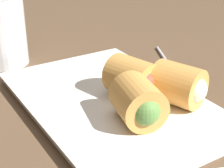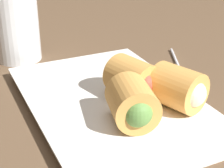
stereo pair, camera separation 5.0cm
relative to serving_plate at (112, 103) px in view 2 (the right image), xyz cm
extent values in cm
cube|color=brown|center=(-0.07, -1.82, -1.76)|extent=(180.00, 140.00, 2.00)
cube|color=white|center=(0.00, 0.00, -0.16)|extent=(31.24, 20.62, 1.20)
cube|color=white|center=(0.00, 0.00, 0.59)|extent=(32.49, 21.44, 0.30)
cylinder|color=#D19347|center=(-0.75, -2.68, 3.45)|extent=(7.28, 6.85, 5.42)
sphere|color=#B23D2D|center=(-2.88, -3.27, 3.45)|extent=(3.53, 3.53, 3.53)
cylinder|color=#D19347|center=(-6.55, 0.45, 3.45)|extent=(7.10, 6.63, 5.42)
sphere|color=#56843D|center=(-8.71, 0.95, 3.45)|extent=(3.53, 3.53, 3.53)
cylinder|color=#D19347|center=(-5.50, -6.60, 3.45)|extent=(7.52, 7.14, 5.42)
sphere|color=beige|center=(-7.59, -7.34, 3.45)|extent=(3.53, 3.53, 3.53)
cylinder|color=silver|center=(9.80, -17.08, -0.51)|extent=(10.75, 5.32, 0.50)
ellipsoid|color=silver|center=(-0.21, -12.46, -0.20)|extent=(3.98, 3.62, 1.12)
cylinder|color=silver|center=(23.34, 7.35, 5.04)|extent=(7.78, 7.78, 11.61)
camera|label=1|loc=(-37.95, 23.37, 24.59)|focal=60.00mm
camera|label=2|loc=(-40.34, 18.97, 24.59)|focal=60.00mm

